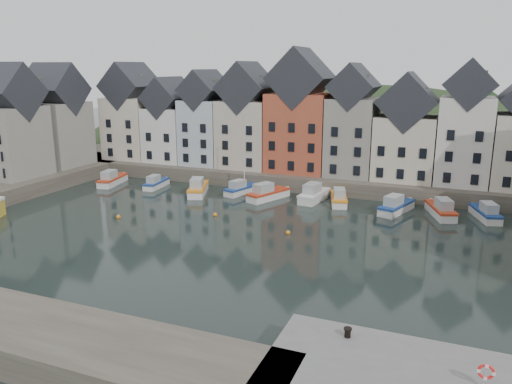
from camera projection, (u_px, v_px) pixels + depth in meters
The scene contains 18 objects.
ground at pixel (215, 242), 49.90m from camera, with size 260.00×260.00×0.00m, color black.
far_quay at pixel (302, 174), 76.63m from camera, with size 90.00×16.00×2.00m, color #474037.
hillside at pixel (336, 238), 104.64m from camera, with size 153.60×70.40×64.00m.
far_terrace at pixel (321, 125), 71.75m from camera, with size 72.37×8.16×17.78m.
left_terrace at pixel (35, 124), 72.93m from camera, with size 7.65×17.00×15.69m.
mooring_buoys at pixel (205, 221), 56.11m from camera, with size 20.50×5.50×0.50m.
boat_a at pixel (112, 180), 73.98m from camera, with size 3.18×6.71×2.47m.
boat_b at pixel (156, 183), 72.10m from camera, with size 2.27×5.64×2.11m.
boat_c at pixel (198, 189), 68.38m from camera, with size 4.41×7.18×2.64m.
boat_d at pixel (241, 189), 68.55m from camera, with size 3.41×6.07×11.09m.
boat_e at pixel (267, 194), 65.62m from camera, with size 4.39×6.88×2.53m.
boat_f at pixel (314, 194), 65.15m from camera, with size 3.01×7.18×2.67m.
boat_g at pixel (339, 198), 63.59m from camera, with size 3.47×6.41×2.35m.
boat_h at pixel (396, 207), 59.71m from camera, with size 3.89×6.80×2.49m.
boat_i at pixel (441, 210), 58.31m from camera, with size 4.05×6.82×2.50m.
boat_j at pixel (486, 213), 57.19m from camera, with size 3.63×6.28×2.30m.
mooring_bollard at pixel (348, 332), 28.44m from camera, with size 0.48×0.48×0.56m.
life_ring_post at pixel (486, 372), 23.76m from camera, with size 0.80×0.17×1.30m.
Camera 1 is at (21.42, -42.22, 17.01)m, focal length 35.00 mm.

